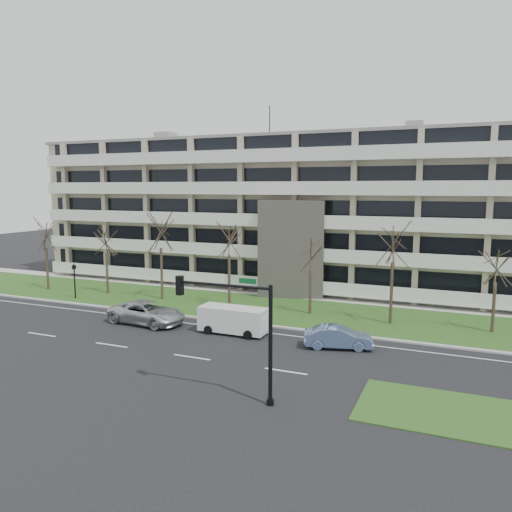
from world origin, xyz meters
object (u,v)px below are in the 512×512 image
at_px(blue_sedan, 338,337).
at_px(silver_pickup, 147,313).
at_px(traffic_signal, 237,321).
at_px(pedestrian_signal, 74,276).
at_px(white_van, 234,318).

bearing_deg(blue_sedan, silver_pickup, 73.95).
height_order(silver_pickup, traffic_signal, traffic_signal).
xyz_separation_m(blue_sedan, traffic_signal, (-2.62, -9.52, 3.15)).
relative_size(silver_pickup, pedestrian_signal, 1.84).
height_order(white_van, pedestrian_signal, pedestrian_signal).
height_order(silver_pickup, white_van, white_van).
height_order(traffic_signal, pedestrian_signal, traffic_signal).
xyz_separation_m(silver_pickup, white_van, (7.13, 0.21, 0.28)).
bearing_deg(traffic_signal, pedestrian_signal, 148.13).
bearing_deg(silver_pickup, blue_sedan, -85.59).
distance_m(white_van, traffic_signal, 11.33).
bearing_deg(pedestrian_signal, traffic_signal, -23.50).
bearing_deg(white_van, blue_sedan, -2.51).
distance_m(silver_pickup, pedestrian_signal, 11.95).
xyz_separation_m(blue_sedan, white_van, (-7.49, 0.33, 0.41)).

